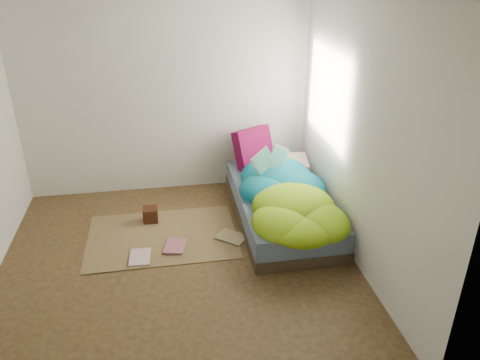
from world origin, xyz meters
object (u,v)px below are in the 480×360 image
(bed, at_px, (281,205))
(open_book, at_px, (271,151))
(pillow_magenta, at_px, (253,148))
(wooden_box, at_px, (150,214))
(floor_book_a, at_px, (129,258))
(floor_book_b, at_px, (165,246))

(bed, xyz_separation_m, open_book, (-0.11, 0.12, 0.64))
(pillow_magenta, distance_m, open_book, 0.69)
(pillow_magenta, xyz_separation_m, wooden_box, (-1.31, -0.59, -0.49))
(open_book, bearing_deg, bed, -70.45)
(bed, xyz_separation_m, wooden_box, (-1.49, 0.18, -0.08))
(wooden_box, bearing_deg, floor_book_a, -106.54)
(floor_book_a, relative_size, floor_book_b, 1.01)
(bed, height_order, floor_book_b, bed)
(bed, height_order, pillow_magenta, pillow_magenta)
(floor_book_a, bearing_deg, open_book, 25.77)
(bed, relative_size, floor_book_a, 6.94)
(bed, distance_m, wooden_box, 1.50)
(open_book, height_order, floor_book_a, open_book)
(wooden_box, bearing_deg, open_book, -2.31)
(pillow_magenta, xyz_separation_m, open_book, (0.07, -0.65, 0.22))
(wooden_box, height_order, floor_book_b, wooden_box)
(pillow_magenta, bearing_deg, bed, -105.20)
(open_book, xyz_separation_m, floor_book_b, (-1.24, -0.51, -0.78))
(bed, relative_size, floor_book_b, 6.98)
(open_book, relative_size, wooden_box, 2.52)
(pillow_magenta, relative_size, open_book, 1.21)
(bed, bearing_deg, open_book, 131.44)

